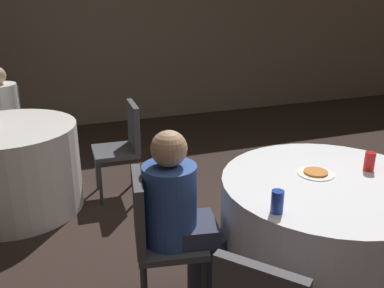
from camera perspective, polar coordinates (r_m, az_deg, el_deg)
The scene contains 12 objects.
ground_plane at distance 3.05m, azimuth 13.73°, elevation -18.00°, with size 16.00×16.00×0.00m, color #332621.
wall_back at distance 6.24m, azimuth -6.64°, elevation 15.90°, with size 16.00×0.06×2.80m.
table_near at distance 2.89m, azimuth 17.12°, elevation -11.53°, with size 1.31×1.31×0.76m.
table_far at distance 4.01m, azimuth -22.71°, elevation -3.03°, with size 1.13×1.13×0.76m.
chair_near_west at distance 2.54m, azimuth -4.95°, elevation -11.36°, with size 0.46×0.46×0.88m.
chair_far_north at distance 4.89m, azimuth -23.77°, elevation 2.73°, with size 0.44×0.44×0.88m.
chair_far_east at distance 3.97m, azimuth -8.97°, elevation 0.44°, with size 0.42×0.41×0.88m.
person_blue_shirt at distance 2.54m, azimuth -1.14°, elevation -10.34°, with size 0.49×0.34×1.13m.
person_white_shirt at distance 4.72m, azimuth -23.73°, elevation 2.66°, with size 0.35×0.51×1.12m.
pizza_plate_near at distance 2.78m, azimuth 16.17°, elevation -3.71°, with size 0.23×0.23×0.02m.
soda_can_blue at distance 2.26m, azimuth 11.31°, elevation -7.54°, with size 0.07×0.07×0.12m.
soda_can_red at distance 2.93m, azimuth 22.59°, elevation -2.16°, with size 0.07×0.07×0.12m.
Camera 1 is at (-1.43, -1.95, 1.86)m, focal length 40.00 mm.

